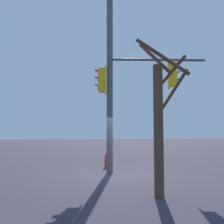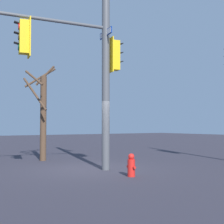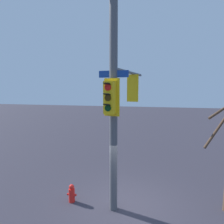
% 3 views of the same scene
% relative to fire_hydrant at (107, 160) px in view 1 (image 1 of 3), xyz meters
% --- Properties ---
extents(ground_plane, '(80.00, 80.00, 0.00)m').
position_rel_fire_hydrant_xyz_m(ground_plane, '(-2.22, -0.19, -0.34)').
color(ground_plane, '#312E38').
extents(main_signal_pole_assembly, '(3.42, 5.15, 8.77)m').
position_rel_fire_hydrant_xyz_m(main_signal_pole_assembly, '(-1.68, -0.34, 4.31)').
color(main_signal_pole_assembly, '#4C4F54').
rests_on(main_signal_pole_assembly, ground).
extents(fire_hydrant, '(0.38, 0.24, 0.73)m').
position_rel_fire_hydrant_xyz_m(fire_hydrant, '(0.00, 0.00, 0.00)').
color(fire_hydrant, red).
rests_on(fire_hydrant, ground).
extents(bare_tree_behind_pole, '(1.78, 1.77, 4.47)m').
position_rel_fire_hydrant_xyz_m(bare_tree_behind_pole, '(-5.91, -0.66, 1.88)').
color(bare_tree_behind_pole, '#4C3727').
rests_on(bare_tree_behind_pole, ground).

